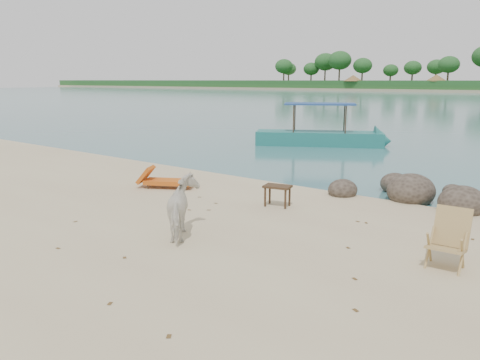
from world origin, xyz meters
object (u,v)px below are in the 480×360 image
(boulders, at_px, (433,197))
(lounge_chair, at_px, (169,180))
(side_table, at_px, (277,197))
(deck_chair, at_px, (446,242))
(boat_near, at_px, (320,110))
(cow, at_px, (184,209))

(boulders, distance_m, lounge_chair, 7.53)
(side_table, distance_m, deck_chair, 4.84)
(lounge_chair, bearing_deg, deck_chair, -38.10)
(side_table, bearing_deg, boat_near, 100.47)
(boulders, bearing_deg, boat_near, 133.20)
(side_table, xyz_separation_m, lounge_chair, (-3.78, -0.22, -0.00))
(lounge_chair, bearing_deg, boulders, -4.04)
(boat_near, bearing_deg, boulders, -75.07)
(boulders, distance_m, side_table, 4.23)
(cow, relative_size, boat_near, 0.21)
(lounge_chair, xyz_separation_m, deck_chair, (8.33, -1.41, 0.24))
(boulders, relative_size, cow, 4.17)
(side_table, distance_m, boat_near, 12.66)
(side_table, relative_size, boat_near, 0.10)
(cow, bearing_deg, boulders, -161.41)
(side_table, height_order, lounge_chair, same)
(side_table, height_order, deck_chair, deck_chair)
(deck_chair, bearing_deg, boat_near, 123.27)
(deck_chair, xyz_separation_m, boat_near, (-9.58, 13.16, 1.22))
(cow, distance_m, boat_near, 15.52)
(deck_chair, relative_size, boat_near, 0.14)
(boulders, distance_m, boat_near, 11.94)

